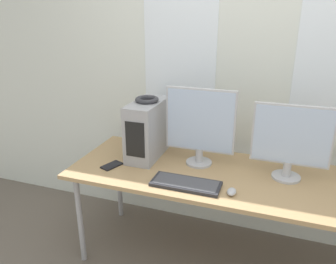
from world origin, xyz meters
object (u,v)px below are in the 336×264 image
object	(u,v)px
monitor_right_near	(291,140)
mouse	(231,192)
cell_phone	(112,165)
monitor_main	(200,125)
pc_tower	(148,129)
keyboard	(186,184)
headphones	(147,100)

from	to	relation	value
monitor_right_near	mouse	bearing A→B (deg)	-133.87
cell_phone	monitor_main	bearing A→B (deg)	43.60
monitor_main	mouse	world-z (taller)	monitor_main
pc_tower	mouse	world-z (taller)	pc_tower
pc_tower	monitor_main	bearing A→B (deg)	-1.74
monitor_main	cell_phone	world-z (taller)	monitor_main
monitor_main	keyboard	world-z (taller)	monitor_main
cell_phone	mouse	bearing A→B (deg)	13.90
monitor_right_near	cell_phone	size ratio (longest dim) A/B	2.95
keyboard	monitor_main	bearing A→B (deg)	90.04
headphones	monitor_right_near	size ratio (longest dim) A/B	0.34
headphones	mouse	world-z (taller)	headphones
keyboard	pc_tower	bearing A→B (deg)	139.45
monitor_right_near	headphones	bearing A→B (deg)	178.05
monitor_main	keyboard	distance (m)	0.42
pc_tower	monitor_right_near	bearing A→B (deg)	-1.90
cell_phone	keyboard	bearing A→B (deg)	11.96
monitor_main	cell_phone	xyz separation A→B (m)	(-0.56, -0.24, -0.28)
monitor_right_near	keyboard	world-z (taller)	monitor_right_near
mouse	cell_phone	xyz separation A→B (m)	(-0.83, 0.09, -0.01)
keyboard	cell_phone	distance (m)	0.56
headphones	cell_phone	bearing A→B (deg)	-123.62
pc_tower	monitor_right_near	xyz separation A→B (m)	(0.97, -0.03, 0.06)
monitor_right_near	cell_phone	distance (m)	1.19
monitor_main	headphones	bearing A→B (deg)	178.13
cell_phone	pc_tower	bearing A→B (deg)	76.65
keyboard	cell_phone	world-z (taller)	keyboard
keyboard	mouse	bearing A→B (deg)	-2.52
headphones	mouse	size ratio (longest dim) A/B	1.98
pc_tower	monitor_main	size ratio (longest dim) A/B	0.81
headphones	cell_phone	distance (m)	0.52
mouse	monitor_main	bearing A→B (deg)	129.77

